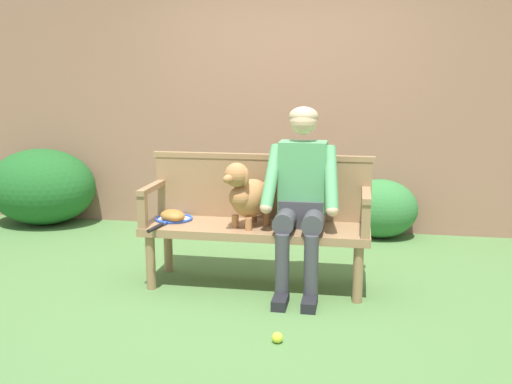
# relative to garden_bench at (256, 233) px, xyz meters

# --- Properties ---
(ground_plane) EXTENTS (40.00, 40.00, 0.00)m
(ground_plane) POSITION_rel_garden_bench_xyz_m (0.00, 0.00, -0.41)
(ground_plane) COLOR #4C753D
(brick_garden_fence) EXTENTS (8.00, 0.30, 2.59)m
(brick_garden_fence) POSITION_rel_garden_bench_xyz_m (0.00, 1.86, 0.88)
(brick_garden_fence) COLOR #936651
(brick_garden_fence) RESTS_ON ground
(hedge_bush_mid_left) EXTENTS (1.14, 0.92, 0.80)m
(hedge_bush_mid_left) POSITION_rel_garden_bench_xyz_m (-2.56, 1.45, -0.01)
(hedge_bush_mid_left) COLOR #1E5B23
(hedge_bush_mid_left) RESTS_ON ground
(hedge_bush_far_left) EXTENTS (0.73, 0.57, 0.57)m
(hedge_bush_far_left) POSITION_rel_garden_bench_xyz_m (0.95, 1.54, -0.12)
(hedge_bush_far_left) COLOR #337538
(hedge_bush_far_left) RESTS_ON ground
(garden_bench) EXTENTS (1.67, 0.52, 0.47)m
(garden_bench) POSITION_rel_garden_bench_xyz_m (0.00, 0.00, 0.00)
(garden_bench) COLOR #93704C
(garden_bench) RESTS_ON ground
(bench_backrest) EXTENTS (1.71, 0.06, 0.50)m
(bench_backrest) POSITION_rel_garden_bench_xyz_m (0.00, 0.23, 0.32)
(bench_backrest) COLOR #93704C
(bench_backrest) RESTS_ON garden_bench
(bench_armrest_left_end) EXTENTS (0.06, 0.52, 0.28)m
(bench_armrest_left_end) POSITION_rel_garden_bench_xyz_m (-0.79, -0.09, 0.26)
(bench_armrest_left_end) COLOR #93704C
(bench_armrest_left_end) RESTS_ON garden_bench
(bench_armrest_right_end) EXTENTS (0.06, 0.52, 0.28)m
(bench_armrest_right_end) POSITION_rel_garden_bench_xyz_m (0.79, -0.09, 0.26)
(bench_armrest_right_end) COLOR #93704C
(bench_armrest_right_end) RESTS_ON garden_bench
(person_seated) EXTENTS (0.56, 0.66, 1.34)m
(person_seated) POSITION_rel_garden_bench_xyz_m (0.33, -0.02, 0.33)
(person_seated) COLOR black
(person_seated) RESTS_ON ground
(dog_on_bench) EXTENTS (0.37, 0.47, 0.49)m
(dog_on_bench) POSITION_rel_garden_bench_xyz_m (-0.05, -0.07, 0.31)
(dog_on_bench) COLOR #AD7042
(dog_on_bench) RESTS_ON garden_bench
(tennis_racket) EXTENTS (0.32, 0.58, 0.03)m
(tennis_racket) POSITION_rel_garden_bench_xyz_m (-0.65, 0.03, 0.07)
(tennis_racket) COLOR blue
(tennis_racket) RESTS_ON garden_bench
(baseball_glove) EXTENTS (0.28, 0.27, 0.09)m
(baseball_glove) POSITION_rel_garden_bench_xyz_m (-0.64, 0.00, 0.11)
(baseball_glove) COLOR #9E6B2D
(baseball_glove) RESTS_ON garden_bench
(tennis_ball) EXTENTS (0.07, 0.07, 0.07)m
(tennis_ball) POSITION_rel_garden_bench_xyz_m (0.29, -0.92, -0.38)
(tennis_ball) COLOR #CCDB33
(tennis_ball) RESTS_ON ground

